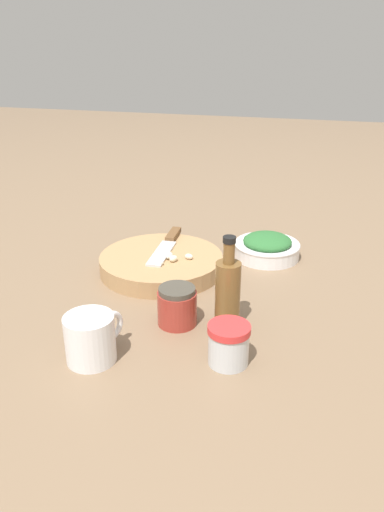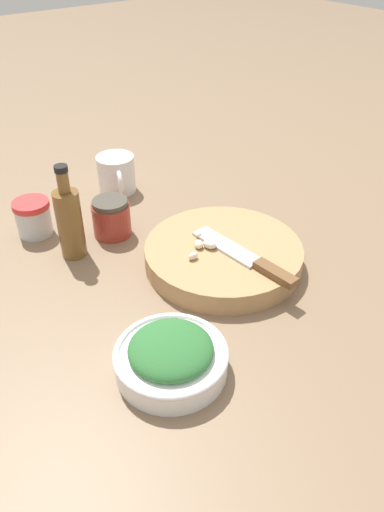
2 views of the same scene
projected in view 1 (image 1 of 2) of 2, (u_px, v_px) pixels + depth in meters
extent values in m
plane|color=#7F664C|center=(197.00, 284.00, 1.08)|extent=(5.00, 5.00, 0.00)
cylinder|color=tan|center=(161.00, 263.00, 1.13)|extent=(0.28, 0.28, 0.04)
cube|color=brown|center=(173.00, 235.00, 1.23)|extent=(0.08, 0.03, 0.01)
cube|color=silver|center=(162.00, 253.00, 1.13)|extent=(0.14, 0.04, 0.01)
ellipsoid|color=silver|center=(160.00, 263.00, 1.07)|extent=(0.02, 0.02, 0.01)
ellipsoid|color=#F3DDC6|center=(189.00, 257.00, 1.10)|extent=(0.01, 0.02, 0.01)
ellipsoid|color=silver|center=(169.00, 255.00, 1.11)|extent=(0.03, 0.02, 0.02)
ellipsoid|color=#F2E2C2|center=(173.00, 259.00, 1.09)|extent=(0.02, 0.02, 0.01)
cylinder|color=white|center=(267.00, 251.00, 1.20)|extent=(0.15, 0.15, 0.03)
torus|color=white|center=(267.00, 244.00, 1.20)|extent=(0.16, 0.16, 0.01)
ellipsoid|color=#2D6B33|center=(267.00, 241.00, 1.19)|extent=(0.12, 0.12, 0.03)
cylinder|color=silver|center=(229.00, 347.00, 0.81)|extent=(0.07, 0.07, 0.06)
cylinder|color=red|center=(229.00, 329.00, 0.79)|extent=(0.07, 0.07, 0.01)
cylinder|color=white|center=(90.00, 339.00, 0.81)|extent=(0.08, 0.08, 0.08)
torus|color=white|center=(110.00, 326.00, 0.84)|extent=(0.05, 0.03, 0.06)
cylinder|color=#9E3328|center=(177.00, 308.00, 0.92)|extent=(0.07, 0.07, 0.06)
cylinder|color=#474238|center=(177.00, 290.00, 0.90)|extent=(0.07, 0.07, 0.01)
cylinder|color=brown|center=(228.00, 295.00, 0.90)|extent=(0.05, 0.05, 0.13)
cylinder|color=brown|center=(229.00, 253.00, 0.86)|extent=(0.02, 0.02, 0.04)
cylinder|color=black|center=(229.00, 240.00, 0.85)|extent=(0.02, 0.02, 0.01)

